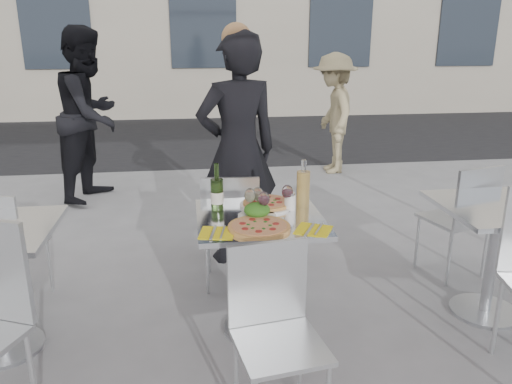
{
  "coord_description": "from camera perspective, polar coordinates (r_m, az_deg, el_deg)",
  "views": [
    {
      "loc": [
        -0.38,
        -2.68,
        1.74
      ],
      "look_at": [
        0.0,
        0.15,
        0.85
      ],
      "focal_mm": 35.0,
      "sensor_mm": 36.0,
      "label": 1
    }
  ],
  "objects": [
    {
      "name": "napkin_left",
      "position": [
        2.64,
        -4.47,
        -4.65
      ],
      "size": [
        0.21,
        0.21,
        0.01
      ],
      "rotation": [
        0.0,
        0.0,
        -0.19
      ],
      "color": "yellow",
      "rests_on": "main_table"
    },
    {
      "name": "pizza_far",
      "position": [
        3.05,
        1.23,
        -1.34
      ],
      "size": [
        0.33,
        0.33,
        0.03
      ],
      "color": "white",
      "rests_on": "main_table"
    },
    {
      "name": "wineglass_white_a",
      "position": [
        2.88,
        -0.66,
        -0.49
      ],
      "size": [
        0.07,
        0.07,
        0.16
      ],
      "color": "white",
      "rests_on": "main_table"
    },
    {
      "name": "side_chair_rfar",
      "position": [
        3.92,
        22.71,
        -2.17
      ],
      "size": [
        0.49,
        0.5,
        0.88
      ],
      "rotation": [
        0.0,
        0.0,
        3.4
      ],
      "color": "silver",
      "rests_on": "ground"
    },
    {
      "name": "napkin_right",
      "position": [
        2.69,
        6.58,
        -4.29
      ],
      "size": [
        0.24,
        0.24,
        0.01
      ],
      "rotation": [
        0.0,
        0.0,
        -0.48
      ],
      "color": "yellow",
      "rests_on": "main_table"
    },
    {
      "name": "side_table_right",
      "position": [
        3.49,
        25.7,
        -4.63
      ],
      "size": [
        0.72,
        0.72,
        0.75
      ],
      "color": "#B7BABF",
      "rests_on": "ground"
    },
    {
      "name": "main_table",
      "position": [
        2.96,
        0.39,
        -6.62
      ],
      "size": [
        0.72,
        0.72,
        0.75
      ],
      "color": "#B7BABF",
      "rests_on": "ground"
    },
    {
      "name": "wineglass_white_b",
      "position": [
        2.9,
        0.19,
        -0.36
      ],
      "size": [
        0.07,
        0.07,
        0.16
      ],
      "color": "white",
      "rests_on": "main_table"
    },
    {
      "name": "chair_far",
      "position": [
        3.48,
        -2.96,
        -3.44
      ],
      "size": [
        0.42,
        0.43,
        0.86
      ],
      "rotation": [
        0.0,
        0.0,
        3.07
      ],
      "color": "silver",
      "rests_on": "ground"
    },
    {
      "name": "ground",
      "position": [
        3.22,
        0.37,
        -15.44
      ],
      "size": [
        80.0,
        80.0,
        0.0
      ],
      "primitive_type": "plane",
      "color": "slate"
    },
    {
      "name": "chair_near",
      "position": [
        2.35,
        2.11,
        -14.44
      ],
      "size": [
        0.44,
        0.45,
        0.85
      ],
      "rotation": [
        0.0,
        0.0,
        0.16
      ],
      "color": "silver",
      "rests_on": "ground"
    },
    {
      "name": "salad_plate",
      "position": [
        2.85,
        0.12,
        -2.23
      ],
      "size": [
        0.22,
        0.22,
        0.09
      ],
      "color": "white",
      "rests_on": "main_table"
    },
    {
      "name": "pizza_near",
      "position": [
        2.69,
        0.36,
        -4.01
      ],
      "size": [
        0.34,
        0.34,
        0.02
      ],
      "color": "tan",
      "rests_on": "main_table"
    },
    {
      "name": "wineglass_red_b",
      "position": [
        2.95,
        3.6,
        -0.08
      ],
      "size": [
        0.07,
        0.07,
        0.16
      ],
      "color": "white",
      "rests_on": "main_table"
    },
    {
      "name": "wine_bottle",
      "position": [
        2.92,
        -4.47,
        -0.17
      ],
      "size": [
        0.07,
        0.08,
        0.29
      ],
      "color": "#33511E",
      "rests_on": "main_table"
    },
    {
      "name": "woman_diner",
      "position": [
        3.87,
        -2.1,
        4.71
      ],
      "size": [
        0.74,
        0.58,
        1.79
      ],
      "primitive_type": "imported",
      "rotation": [
        0.0,
        0.0,
        3.4
      ],
      "color": "black",
      "rests_on": "ground"
    },
    {
      "name": "carafe",
      "position": [
        3.02,
        5.41,
        0.48
      ],
      "size": [
        0.08,
        0.08,
        0.29
      ],
      "color": "#E6BE62",
      "rests_on": "main_table"
    },
    {
      "name": "pedestrian_b",
      "position": [
        6.69,
        8.87,
        8.84
      ],
      "size": [
        0.66,
        1.05,
        1.56
      ],
      "primitive_type": "imported",
      "rotation": [
        0.0,
        0.0,
        4.63
      ],
      "color": "#9D8D65",
      "rests_on": "ground"
    },
    {
      "name": "sugar_shaker",
      "position": [
        2.98,
        3.88,
        -1.06
      ],
      "size": [
        0.06,
        0.06,
        0.11
      ],
      "color": "white",
      "rests_on": "main_table"
    },
    {
      "name": "pedestrian_a",
      "position": [
        5.75,
        -18.4,
        8.34
      ],
      "size": [
        0.97,
        1.09,
        1.86
      ],
      "primitive_type": "imported",
      "rotation": [
        0.0,
        0.0,
        1.22
      ],
      "color": "black",
      "rests_on": "ground"
    },
    {
      "name": "side_chair_lfar",
      "position": [
        3.6,
        -27.01,
        -5.01
      ],
      "size": [
        0.44,
        0.45,
        0.82
      ],
      "rotation": [
        0.0,
        0.0,
        2.94
      ],
      "color": "silver",
      "rests_on": "ground"
    },
    {
      "name": "wineglass_red_a",
      "position": [
        2.82,
        0.91,
        -0.89
      ],
      "size": [
        0.07,
        0.07,
        0.16
      ],
      "color": "white",
      "rests_on": "main_table"
    },
    {
      "name": "street_asphalt",
      "position": [
        9.35,
        -5.25,
        6.52
      ],
      "size": [
        24.0,
        5.0,
        0.0
      ],
      "primitive_type": "cube",
      "color": "black",
      "rests_on": "ground"
    }
  ]
}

